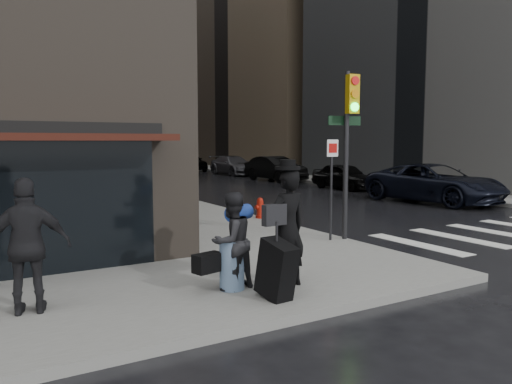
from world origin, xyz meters
TOP-DOWN VIEW (x-y plane):
  - ground at (0.00, 0.00)m, footprint 140.00×140.00m
  - sidewalk_left at (0.00, 27.00)m, footprint 4.00×50.00m
  - sidewalk_right at (13.50, 27.00)m, footprint 3.00×50.00m
  - bldg_right_far at (26.00, 58.00)m, footprint 22.00×20.00m
  - bldg_distant at (6.00, 78.00)m, footprint 40.00×12.00m
  - man_overcoat at (-1.73, -0.86)m, footprint 1.12×1.18m
  - man_jeans at (-2.52, -0.45)m, footprint 1.18×0.79m
  - man_greycoat at (-5.50, -0.01)m, footprint 1.20×0.69m
  - traffic_light at (1.85, 1.81)m, footprint 1.02×0.52m
  - fire_hydrant at (1.80, 5.85)m, footprint 0.37×0.29m
  - parked_car_0 at (10.76, 6.58)m, footprint 3.23×6.08m
  - parked_car_1 at (11.41, 13.07)m, footprint 1.74×4.12m
  - parked_car_2 at (11.14, 19.57)m, footprint 2.06×4.92m
  - parked_car_3 at (11.52, 26.06)m, footprint 2.13×5.04m
  - parked_car_4 at (10.61, 32.56)m, footprint 2.17×4.91m
  - parked_car_5 at (11.24, 39.05)m, footprint 1.92×5.10m
  - parked_car_6 at (10.51, 45.54)m, footprint 3.28×6.09m

SIDE VIEW (x-z plane):
  - ground at x=0.00m, z-range 0.00..0.00m
  - sidewalk_left at x=0.00m, z-range 0.00..0.15m
  - sidewalk_right at x=13.50m, z-range 0.00..0.15m
  - fire_hydrant at x=1.80m, z-range 0.11..0.77m
  - parked_car_1 at x=11.41m, z-range 0.00..1.39m
  - parked_car_3 at x=11.52m, z-range 0.00..1.45m
  - parked_car_2 at x=11.14m, z-range 0.00..1.58m
  - parked_car_6 at x=10.51m, z-range 0.00..1.62m
  - parked_car_0 at x=10.76m, z-range 0.00..1.63m
  - parked_car_4 at x=10.61m, z-range 0.00..1.64m
  - parked_car_5 at x=11.24m, z-range 0.00..1.66m
  - man_jeans at x=-2.52m, z-range 0.15..1.76m
  - man_overcoat at x=-1.73m, z-range -0.02..2.14m
  - man_greycoat at x=-5.50m, z-range 0.15..2.08m
  - traffic_light at x=1.85m, z-range 0.75..4.86m
  - bldg_right_far at x=26.00m, z-range 0.00..25.00m
  - bldg_distant at x=6.00m, z-range 0.00..32.00m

